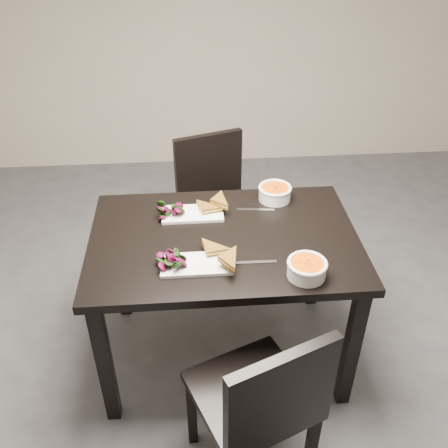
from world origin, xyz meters
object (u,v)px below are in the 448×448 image
object	(u,v)px
plate_near	(197,264)
soup_bowl_far	(275,192)
table	(224,254)
chair_far	(216,198)
soup_bowl_near	(307,268)
chair_near	(262,401)
plate_far	(193,214)

from	to	relation	value
plate_near	soup_bowl_far	xyz separation A→B (m)	(0.40, 0.49, 0.03)
table	chair_far	world-z (taller)	chair_far
plate_near	soup_bowl_near	xyz separation A→B (m)	(0.44, -0.10, 0.03)
chair_near	plate_near	world-z (taller)	chair_near
soup_bowl_far	soup_bowl_near	bearing A→B (deg)	-86.81
chair_far	soup_bowl_near	bearing A→B (deg)	-92.34
chair_far	plate_near	world-z (taller)	chair_far
plate_far	soup_bowl_far	xyz separation A→B (m)	(0.41, 0.11, 0.03)
table	soup_bowl_near	world-z (taller)	soup_bowl_near
plate_near	plate_far	xyz separation A→B (m)	(-0.01, 0.38, -0.00)
chair_near	soup_bowl_far	xyz separation A→B (m)	(0.19, 0.96, 0.31)
plate_near	soup_bowl_near	distance (m)	0.45
chair_near	plate_far	world-z (taller)	chair_near
chair_far	plate_far	world-z (taller)	chair_far
plate_near	soup_bowl_near	size ratio (longest dim) A/B	1.83
chair_far	table	bearing A→B (deg)	-109.03
table	plate_near	size ratio (longest dim) A/B	4.06
soup_bowl_far	chair_near	bearing A→B (deg)	-101.00
table	chair_near	xyz separation A→B (m)	(0.09, -0.67, -0.17)
plate_far	chair_near	bearing A→B (deg)	-75.39
table	soup_bowl_far	distance (m)	0.43
table	chair_near	world-z (taller)	chair_near
plate_near	soup_bowl_far	bearing A→B (deg)	50.31
soup_bowl_far	table	bearing A→B (deg)	-132.95
table	soup_bowl_far	bearing A→B (deg)	47.05
table	chair_far	distance (m)	0.78
table	soup_bowl_near	xyz separation A→B (m)	(0.31, -0.29, 0.14)
table	plate_far	xyz separation A→B (m)	(-0.13, 0.19, 0.11)
soup_bowl_far	plate_far	bearing A→B (deg)	-165.11
plate_far	soup_bowl_near	bearing A→B (deg)	-47.03
plate_near	plate_far	distance (m)	0.38
chair_far	plate_near	xyz separation A→B (m)	(-0.14, -0.95, 0.27)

